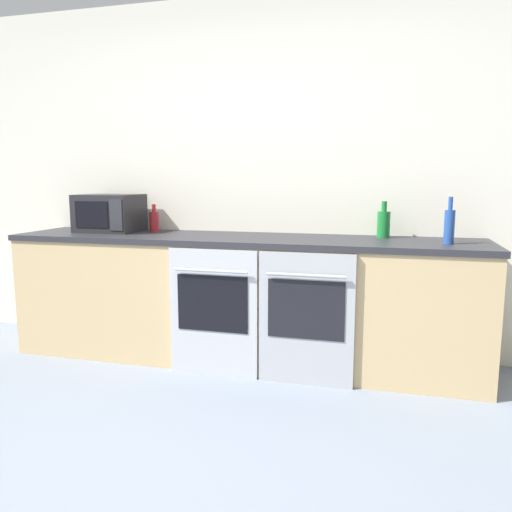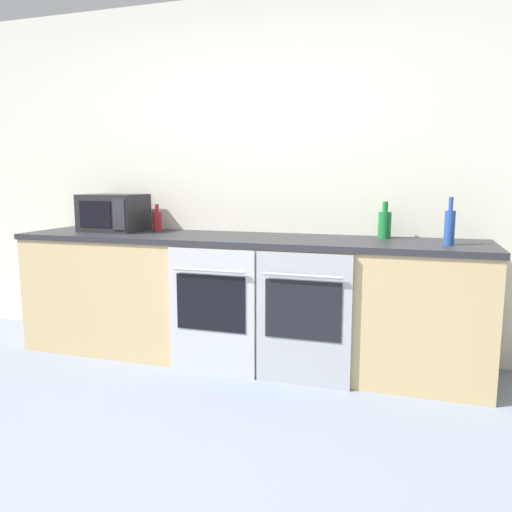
{
  "view_description": "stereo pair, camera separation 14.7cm",
  "coord_description": "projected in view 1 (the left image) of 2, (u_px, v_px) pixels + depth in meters",
  "views": [
    {
      "loc": [
        0.99,
        -1.63,
        1.28
      ],
      "look_at": [
        0.11,
        1.69,
        0.75
      ],
      "focal_mm": 35.0,
      "sensor_mm": 36.0,
      "label": 1
    },
    {
      "loc": [
        1.14,
        -1.59,
        1.28
      ],
      "look_at": [
        0.11,
        1.69,
        0.75
      ],
      "focal_mm": 35.0,
      "sensor_mm": 36.0,
      "label": 2
    }
  ],
  "objects": [
    {
      "name": "ground_plane",
      "position": [
        122.0,
        501.0,
        2.0
      ],
      "size": [
        16.0,
        16.0,
        0.0
      ],
      "primitive_type": "plane",
      "color": "gray"
    },
    {
      "name": "wall_back",
      "position": [
        254.0,
        177.0,
        3.76
      ],
      "size": [
        10.0,
        0.06,
        2.6
      ],
      "color": "silver",
      "rests_on": "ground_plane"
    },
    {
      "name": "counter_back",
      "position": [
        241.0,
        298.0,
        3.55
      ],
      "size": [
        3.3,
        0.67,
        0.89
      ],
      "color": "tan",
      "rests_on": "ground_plane"
    },
    {
      "name": "oven_left",
      "position": [
        213.0,
        312.0,
        3.24
      ],
      "size": [
        0.6,
        0.06,
        0.84
      ],
      "color": "#B7BABF",
      "rests_on": "ground_plane"
    },
    {
      "name": "oven_right",
      "position": [
        306.0,
        319.0,
        3.09
      ],
      "size": [
        0.6,
        0.06,
        0.84
      ],
      "color": "#A8AAAF",
      "rests_on": "ground_plane"
    },
    {
      "name": "microwave",
      "position": [
        110.0,
        213.0,
        3.81
      ],
      "size": [
        0.45,
        0.37,
        0.28
      ],
      "color": "#232326",
      "rests_on": "counter_back"
    },
    {
      "name": "bottle_green",
      "position": [
        384.0,
        223.0,
        3.4
      ],
      "size": [
        0.09,
        0.09,
        0.25
      ],
      "color": "#19722D",
      "rests_on": "counter_back"
    },
    {
      "name": "bottle_red",
      "position": [
        154.0,
        221.0,
        3.82
      ],
      "size": [
        0.07,
        0.07,
        0.21
      ],
      "color": "maroon",
      "rests_on": "counter_back"
    },
    {
      "name": "bottle_blue",
      "position": [
        449.0,
        226.0,
        3.06
      ],
      "size": [
        0.06,
        0.06,
        0.29
      ],
      "color": "#234793",
      "rests_on": "counter_back"
    }
  ]
}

